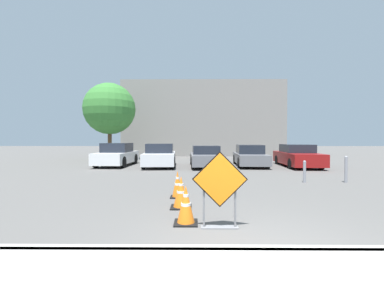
# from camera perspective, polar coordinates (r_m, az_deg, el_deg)

# --- Properties ---
(ground_plane) EXTENTS (96.00, 96.00, 0.00)m
(ground_plane) POSITION_cam_1_polar(r_m,az_deg,el_deg) (13.90, 4.52, -6.06)
(ground_plane) COLOR #565451
(curb_lip) EXTENTS (23.27, 0.20, 0.14)m
(curb_lip) POSITION_cam_1_polar(r_m,az_deg,el_deg) (4.23, 14.82, -22.23)
(curb_lip) COLOR #ADAAA3
(curb_lip) RESTS_ON ground_plane
(road_closed_sign) EXTENTS (1.08, 0.20, 1.51)m
(road_closed_sign) POSITION_cam_1_polar(r_m,az_deg,el_deg) (5.07, 6.20, -9.27)
(road_closed_sign) COLOR black
(road_closed_sign) RESTS_ON ground_plane
(traffic_cone_nearest) EXTENTS (0.49, 0.49, 0.79)m
(traffic_cone_nearest) POSITION_cam_1_polar(r_m,az_deg,el_deg) (5.42, -1.38, -13.36)
(traffic_cone_nearest) COLOR black
(traffic_cone_nearest) RESTS_ON ground_plane
(traffic_cone_second) EXTENTS (0.53, 0.53, 0.80)m
(traffic_cone_second) POSITION_cam_1_polar(r_m,az_deg,el_deg) (6.61, -2.45, -10.68)
(traffic_cone_second) COLOR black
(traffic_cone_second) RESTS_ON ground_plane
(traffic_cone_third) EXTENTS (0.42, 0.42, 0.79)m
(traffic_cone_third) POSITION_cam_1_polar(r_m,az_deg,el_deg) (7.74, -3.24, -8.96)
(traffic_cone_third) COLOR black
(traffic_cone_third) RESTS_ON ground_plane
(parked_car_nearest) EXTENTS (2.03, 4.20, 1.47)m
(parked_car_nearest) POSITION_cam_1_polar(r_m,az_deg,el_deg) (17.40, -16.35, -2.39)
(parked_car_nearest) COLOR white
(parked_car_nearest) RESTS_ON ground_plane
(parked_car_second) EXTENTS (2.10, 4.17, 1.44)m
(parked_car_second) POSITION_cam_1_polar(r_m,az_deg,el_deg) (16.23, -7.16, -2.64)
(parked_car_second) COLOR silver
(parked_car_second) RESTS_ON ground_plane
(parked_car_third) EXTENTS (2.01, 4.40, 1.32)m
(parked_car_third) POSITION_cam_1_polar(r_m,az_deg,el_deg) (16.10, 3.07, -2.83)
(parked_car_third) COLOR slate
(parked_car_third) RESTS_ON ground_plane
(parked_car_fourth) EXTENTS (2.06, 4.59, 1.36)m
(parked_car_fourth) POSITION_cam_1_polar(r_m,az_deg,el_deg) (17.04, 12.73, -2.62)
(parked_car_fourth) COLOR slate
(parked_car_fourth) RESTS_ON ground_plane
(parked_car_fifth) EXTENTS (2.07, 4.65, 1.40)m
(parked_car_fifth) POSITION_cam_1_polar(r_m,az_deg,el_deg) (17.45, 22.35, -2.52)
(parked_car_fifth) COLOR maroon
(parked_car_fifth) RESTS_ON ground_plane
(bollard_nearest) EXTENTS (0.12, 0.12, 0.89)m
(bollard_nearest) POSITION_cam_1_polar(r_m,az_deg,el_deg) (11.17, 23.73, -5.49)
(bollard_nearest) COLOR gray
(bollard_nearest) RESTS_ON ground_plane
(bollard_second) EXTENTS (0.12, 0.12, 1.07)m
(bollard_second) POSITION_cam_1_polar(r_m,az_deg,el_deg) (11.90, 31.03, -4.72)
(bollard_second) COLOR gray
(bollard_second) RESTS_ON ground_plane
(building_facade_backdrop) EXTENTS (16.54, 5.00, 7.65)m
(building_facade_backdrop) POSITION_cam_1_polar(r_m,az_deg,el_deg) (28.05, 2.40, 5.41)
(building_facade_backdrop) COLOR gray
(building_facade_backdrop) RESTS_ON ground_plane
(street_tree_behind_lot) EXTENTS (4.18, 4.18, 6.30)m
(street_tree_behind_lot) POSITION_cam_1_polar(r_m,az_deg,el_deg) (22.26, -17.85, 7.44)
(street_tree_behind_lot) COLOR #513823
(street_tree_behind_lot) RESTS_ON ground_plane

